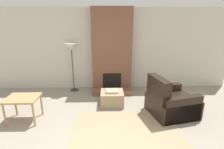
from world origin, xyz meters
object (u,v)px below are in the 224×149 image
object	(u,v)px
ottoman	(112,98)
side_table	(23,101)
armchair	(169,103)
floor_lamp_left	(71,49)

from	to	relation	value
ottoman	side_table	world-z (taller)	side_table
armchair	side_table	xyz separation A→B (m)	(-3.40, -0.17, 0.20)
ottoman	side_table	size ratio (longest dim) A/B	0.87
ottoman	side_table	xyz separation A→B (m)	(-2.03, -0.71, 0.30)
armchair	floor_lamp_left	bearing A→B (deg)	45.01
side_table	floor_lamp_left	size ratio (longest dim) A/B	0.45
side_table	armchair	bearing A→B (deg)	2.83
ottoman	armchair	bearing A→B (deg)	-21.36
armchair	floor_lamp_left	size ratio (longest dim) A/B	0.78
armchair	side_table	world-z (taller)	armchair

